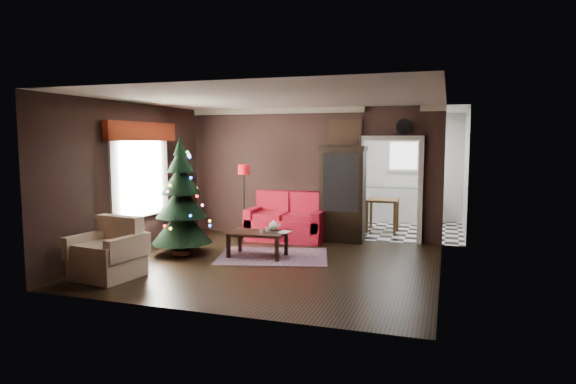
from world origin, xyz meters
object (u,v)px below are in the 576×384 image
(teapot, at_px, (273,226))
(wall_clock, at_px, (404,127))
(armchair, at_px, (107,249))
(kitchen_table, at_px, (382,215))
(christmas_tree, at_px, (181,198))
(loveseat, at_px, (287,216))
(floor_lamp, at_px, (244,201))
(curio_cabinet, at_px, (343,196))
(coffee_table, at_px, (258,244))

(teapot, bearing_deg, wall_clock, 40.23)
(armchair, height_order, kitchen_table, armchair)
(christmas_tree, height_order, armchair, christmas_tree)
(loveseat, xyz_separation_m, floor_lamp, (-0.86, -0.28, 0.33))
(loveseat, relative_size, armchair, 1.87)
(armchair, xyz_separation_m, teapot, (1.90, 2.21, 0.09))
(loveseat, bearing_deg, christmas_tree, -127.73)
(christmas_tree, relative_size, teapot, 11.16)
(loveseat, distance_m, kitchen_table, 2.45)
(curio_cabinet, bearing_deg, christmas_tree, -141.24)
(floor_lamp, bearing_deg, armchair, -104.14)
(christmas_tree, bearing_deg, teapot, 15.08)
(floor_lamp, distance_m, kitchen_table, 3.32)
(curio_cabinet, distance_m, kitchen_table, 1.67)
(floor_lamp, relative_size, teapot, 8.10)
(loveseat, xyz_separation_m, armchair, (-1.70, -3.63, -0.04))
(loveseat, height_order, coffee_table, loveseat)
(wall_clock, bearing_deg, coffee_table, -139.41)
(coffee_table, height_order, teapot, teapot)
(teapot, bearing_deg, coffee_table, -136.17)
(floor_lamp, relative_size, christmas_tree, 0.73)
(coffee_table, relative_size, kitchen_table, 1.33)
(loveseat, xyz_separation_m, teapot, (0.20, -1.41, 0.05))
(curio_cabinet, relative_size, armchair, 2.09)
(loveseat, bearing_deg, floor_lamp, -161.64)
(teapot, bearing_deg, kitchen_table, 62.50)
(christmas_tree, xyz_separation_m, coffee_table, (1.42, 0.22, -0.81))
(kitchen_table, bearing_deg, armchair, -123.55)
(teapot, bearing_deg, curio_cabinet, 59.96)
(christmas_tree, bearing_deg, armchair, -98.45)
(wall_clock, distance_m, kitchen_table, 2.43)
(armchair, xyz_separation_m, kitchen_table, (3.50, 5.28, -0.09))
(curio_cabinet, height_order, armchair, curio_cabinet)
(curio_cabinet, xyz_separation_m, teapot, (-0.95, -1.63, -0.40))
(christmas_tree, bearing_deg, wall_clock, 30.80)
(wall_clock, xyz_separation_m, kitchen_table, (-0.55, 1.25, -2.00))
(kitchen_table, bearing_deg, loveseat, -137.49)
(armchair, height_order, teapot, armchair)
(curio_cabinet, bearing_deg, kitchen_table, 65.56)
(floor_lamp, xyz_separation_m, armchair, (-0.84, -3.34, -0.37))
(curio_cabinet, relative_size, kitchen_table, 2.53)
(loveseat, bearing_deg, coffee_table, -90.77)
(christmas_tree, height_order, wall_clock, wall_clock)
(floor_lamp, distance_m, coffee_table, 1.69)
(loveseat, xyz_separation_m, christmas_tree, (-1.44, -1.86, 0.55))
(teapot, distance_m, wall_clock, 3.35)
(floor_lamp, bearing_deg, kitchen_table, 36.05)
(wall_clock, height_order, kitchen_table, wall_clock)
(loveseat, distance_m, wall_clock, 3.04)
(coffee_table, relative_size, wall_clock, 3.12)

